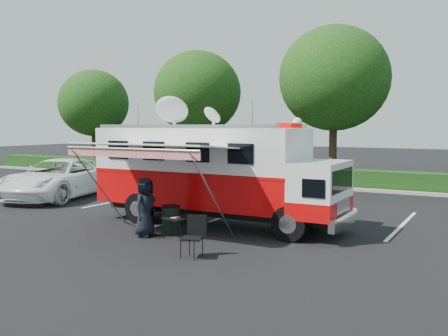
# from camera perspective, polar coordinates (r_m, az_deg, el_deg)

# --- Properties ---
(ground_plane) EXTENTS (120.00, 120.00, 0.00)m
(ground_plane) POSITION_cam_1_polar(r_m,az_deg,el_deg) (17.02, -0.83, -6.51)
(ground_plane) COLOR black
(ground_plane) RESTS_ON ground
(back_border) EXTENTS (60.00, 6.14, 8.87)m
(back_border) POSITION_cam_1_polar(r_m,az_deg,el_deg) (28.31, 14.62, 8.09)
(back_border) COLOR #9E998E
(back_border) RESTS_ON ground_plane
(stall_lines) EXTENTS (24.12, 5.50, 0.01)m
(stall_lines) POSITION_cam_1_polar(r_m,az_deg,el_deg) (19.84, 2.29, -4.85)
(stall_lines) COLOR silver
(stall_lines) RESTS_ON ground_plane
(command_truck) EXTENTS (8.73, 2.40, 4.19)m
(command_truck) POSITION_cam_1_polar(r_m,az_deg,el_deg) (16.79, -1.06, -0.47)
(command_truck) COLOR black
(command_truck) RESTS_ON ground_plane
(awning) EXTENTS (4.77, 2.47, 2.88)m
(awning) POSITION_cam_1_polar(r_m,az_deg,el_deg) (15.10, -8.45, 2.29)
(awning) COLOR white
(awning) RESTS_ON ground_plane
(white_suv) EXTENTS (4.35, 6.98, 1.80)m
(white_suv) POSITION_cam_1_polar(r_m,az_deg,el_deg) (24.40, -18.23, -3.25)
(white_suv) COLOR white
(white_suv) RESTS_ON ground_plane
(person) EXTENTS (0.60, 0.90, 1.80)m
(person) POSITION_cam_1_polar(r_m,az_deg,el_deg) (15.49, -8.93, -7.73)
(person) COLOR black
(person) RESTS_ON ground_plane
(folding_table) EXTENTS (0.86, 0.71, 0.64)m
(folding_table) POSITION_cam_1_polar(r_m,az_deg,el_deg) (14.96, -5.55, -5.86)
(folding_table) COLOR black
(folding_table) RESTS_ON ground_plane
(folding_chair) EXTENTS (0.66, 0.70, 1.07)m
(folding_chair) POSITION_cam_1_polar(r_m,az_deg,el_deg) (12.92, -3.42, -7.35)
(folding_chair) COLOR black
(folding_chair) RESTS_ON ground_plane
(trash_bin) EXTENTS (0.59, 0.59, 0.88)m
(trash_bin) POSITION_cam_1_polar(r_m,az_deg,el_deg) (15.71, -6.09, -5.87)
(trash_bin) COLOR black
(trash_bin) RESTS_ON ground_plane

